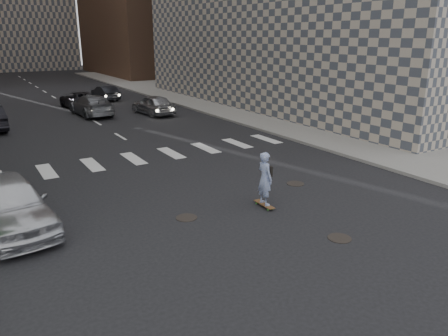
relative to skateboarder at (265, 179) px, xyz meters
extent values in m
plane|color=black|center=(-0.77, -0.67, -1.04)|extent=(160.00, 160.00, 0.00)
cube|color=gray|center=(13.73, 19.33, -0.96)|extent=(13.00, 80.00, 0.15)
cube|color=black|center=(10.43, 13.33, 0.96)|extent=(0.30, 18.00, 4.00)
cylinder|color=black|center=(0.43, -3.17, -1.03)|extent=(0.70, 0.70, 0.02)
cylinder|color=black|center=(-2.77, 0.53, -1.03)|extent=(0.70, 0.70, 0.02)
cylinder|color=black|center=(2.53, 1.33, -1.03)|extent=(0.70, 0.70, 0.02)
cube|color=brown|center=(0.00, 0.00, -0.94)|extent=(0.27, 1.00, 0.02)
cylinder|color=green|center=(-0.10, -0.35, -1.00)|extent=(0.04, 0.07, 0.07)
cylinder|color=green|center=(0.07, -0.36, -1.00)|extent=(0.04, 0.07, 0.07)
cylinder|color=green|center=(-0.08, 0.36, -1.00)|extent=(0.04, 0.07, 0.07)
cylinder|color=green|center=(0.09, 0.35, -1.00)|extent=(0.04, 0.07, 0.07)
imported|color=#8C95CC|center=(0.00, 0.00, 0.00)|extent=(0.47, 0.70, 1.87)
cube|color=black|center=(0.20, 0.05, 0.23)|extent=(0.12, 0.31, 0.35)
imported|color=silver|center=(-7.77, 2.53, -0.20)|extent=(2.61, 5.12, 1.67)
imported|color=slate|center=(-0.27, 21.33, -0.27)|extent=(2.45, 5.39, 1.53)
imported|color=black|center=(-0.21, 25.33, -0.37)|extent=(2.57, 4.95, 1.33)
imported|color=#ADAEB5|center=(3.80, 19.33, -0.29)|extent=(2.28, 4.57, 1.50)
imported|color=black|center=(2.95, 28.75, -0.38)|extent=(1.68, 4.09, 1.32)
camera|label=1|loc=(-8.55, -11.44, 4.73)|focal=35.00mm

